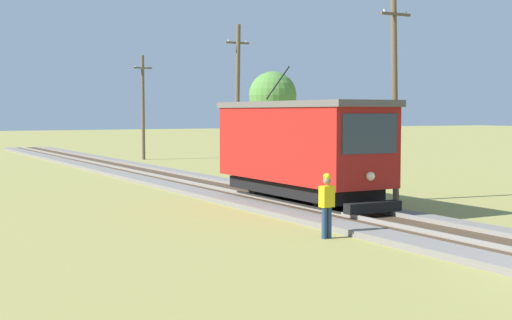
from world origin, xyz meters
The scene contains 7 objects.
red_tram centered at (0.00, 13.00, 2.19)m, with size 2.60×8.54×4.79m.
utility_pole_near_tram centered at (4.34, 13.07, 4.18)m, with size 1.40×0.56×8.17m.
utility_pole_mid centered at (4.34, 26.21, 4.18)m, with size 1.40×0.51×8.17m.
utility_pole_far centered at (4.34, 40.97, 3.85)m, with size 1.40×0.30×7.51m.
track_worker centered at (-2.81, 7.26, 0.98)m, with size 0.40×0.28×1.78m.
second_worker centered at (2.36, 13.92, 0.98)m, with size 0.26×0.39×1.78m.
tree_left_near centered at (18.67, 46.94, 4.92)m, with size 4.23×4.23×7.05m.
Camera 1 is at (-13.98, -8.95, 3.43)m, focal length 51.01 mm.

